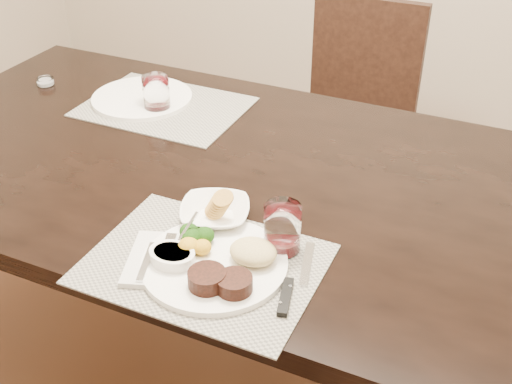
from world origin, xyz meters
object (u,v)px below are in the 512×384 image
at_px(chair_far, 354,110).
at_px(cracker_bowl, 215,212).
at_px(far_plate, 142,98).
at_px(wine_glass_near, 282,230).
at_px(dinner_plate, 220,262).
at_px(steak_knife, 291,288).

height_order(chair_far, cracker_bowl, chair_far).
bearing_deg(far_plate, wine_glass_near, -36.42).
bearing_deg(wine_glass_near, far_plate, 143.58).
relative_size(dinner_plate, far_plate, 0.98).
bearing_deg(far_plate, steak_knife, -39.52).
xyz_separation_m(cracker_bowl, far_plate, (-0.48, 0.45, -0.01)).
distance_m(chair_far, cracker_bowl, 1.18).
bearing_deg(dinner_plate, far_plate, 110.04).
bearing_deg(dinner_plate, wine_glass_near, 28.56).
bearing_deg(dinner_plate, chair_far, 71.04).
height_order(dinner_plate, cracker_bowl, cracker_bowl).
xyz_separation_m(cracker_bowl, wine_glass_near, (0.17, -0.03, 0.03)).
bearing_deg(far_plate, chair_far, 56.62).
bearing_deg(wine_glass_near, cracker_bowl, 169.53).
height_order(cracker_bowl, wine_glass_near, wine_glass_near).
bearing_deg(chair_far, wine_glass_near, -80.69).
relative_size(steak_knife, wine_glass_near, 2.21).
distance_m(dinner_plate, cracker_bowl, 0.17).
distance_m(cracker_bowl, far_plate, 0.66).
xyz_separation_m(chair_far, cracker_bowl, (0.02, -1.15, 0.27)).
bearing_deg(dinner_plate, cracker_bowl, 97.15).
relative_size(chair_far, cracker_bowl, 4.64).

